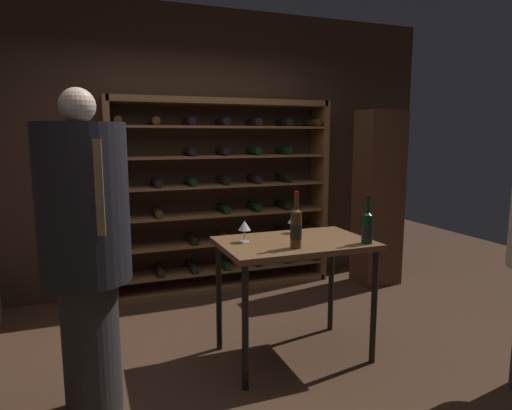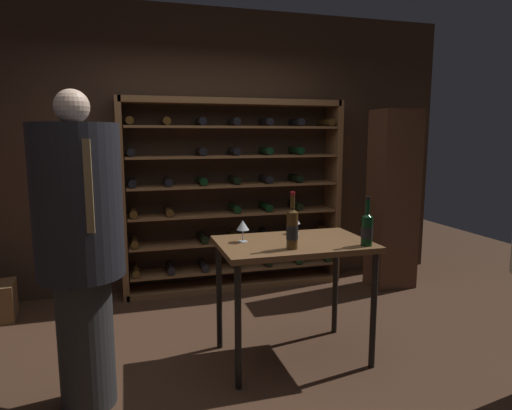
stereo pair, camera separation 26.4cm
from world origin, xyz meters
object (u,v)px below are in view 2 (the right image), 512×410
wine_rack (234,197)px  wine_glass_stemmed_right (295,220)px  tasting_table (294,255)px  wine_bottle_red_label (292,228)px  display_cabinet (393,200)px  person_guest_plum_blouse (80,239)px  wine_glass_stemmed_center (243,226)px  wine_bottle_green_slim (367,229)px

wine_rack → wine_glass_stemmed_right: 1.39m
tasting_table → wine_bottle_red_label: 0.31m
display_cabinet → person_guest_plum_blouse: bearing=-154.6°
person_guest_plum_blouse → wine_glass_stemmed_center: bearing=33.7°
wine_bottle_red_label → tasting_table: bearing=65.8°
wine_rack → wine_glass_stemmed_right: wine_rack is taller
wine_rack → tasting_table: bearing=-88.4°
wine_glass_stemmed_center → wine_glass_stemmed_right: (0.45, 0.15, -0.01)m
display_cabinet → wine_bottle_green_slim: display_cabinet is taller
wine_rack → display_cabinet: (1.63, -0.42, -0.04)m
tasting_table → wine_bottle_red_label: wine_bottle_red_label is taller
tasting_table → display_cabinet: size_ratio=0.57×
wine_bottle_red_label → wine_glass_stemmed_right: (0.19, 0.43, -0.04)m
wine_bottle_red_label → person_guest_plum_blouse: bearing=-179.4°
person_guest_plum_blouse → wine_bottle_red_label: size_ratio=4.91×
person_guest_plum_blouse → display_cabinet: (2.98, 1.41, -0.09)m
tasting_table → display_cabinet: bearing=37.3°
wine_bottle_red_label → wine_glass_stemmed_center: 0.39m
wine_bottle_red_label → wine_glass_stemmed_right: wine_bottle_red_label is taller
wine_bottle_green_slim → wine_glass_stemmed_right: (-0.33, 0.49, -0.01)m
wine_bottle_red_label → wine_glass_stemmed_center: (-0.26, 0.28, -0.02)m
person_guest_plum_blouse → wine_bottle_green_slim: person_guest_plum_blouse is taller
person_guest_plum_blouse → wine_glass_stemmed_center: (1.04, 0.29, -0.04)m
person_guest_plum_blouse → wine_glass_stemmed_right: size_ratio=13.37×
tasting_table → wine_glass_stemmed_right: size_ratio=7.63×
person_guest_plum_blouse → wine_glass_stemmed_right: 1.56m
wine_rack → person_guest_plum_blouse: size_ratio=1.24×
wine_rack → wine_glass_stemmed_center: 1.56m
wine_rack → wine_bottle_green_slim: size_ratio=6.84×
wine_rack → wine_glass_stemmed_right: bearing=-83.9°
wine_glass_stemmed_center → wine_rack: bearing=78.8°
person_guest_plum_blouse → wine_glass_stemmed_center: size_ratio=12.15×
tasting_table → wine_glass_stemmed_center: size_ratio=6.94×
wine_rack → person_guest_plum_blouse: bearing=-126.4°
wine_bottle_green_slim → wine_bottle_red_label: 0.52m
tasting_table → wine_glass_stemmed_center: wine_glass_stemmed_center is taller
wine_glass_stemmed_center → person_guest_plum_blouse: bearing=-164.3°
wine_glass_stemmed_center → wine_glass_stemmed_right: 0.47m
person_guest_plum_blouse → wine_glass_stemmed_center: 1.08m
person_guest_plum_blouse → wine_glass_stemmed_right: (1.49, 0.44, -0.06)m
wine_glass_stemmed_right → tasting_table: bearing=-112.7°
wine_rack → tasting_table: wine_rack is taller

